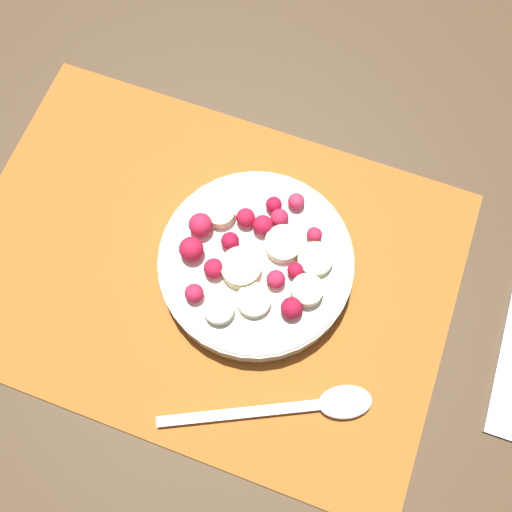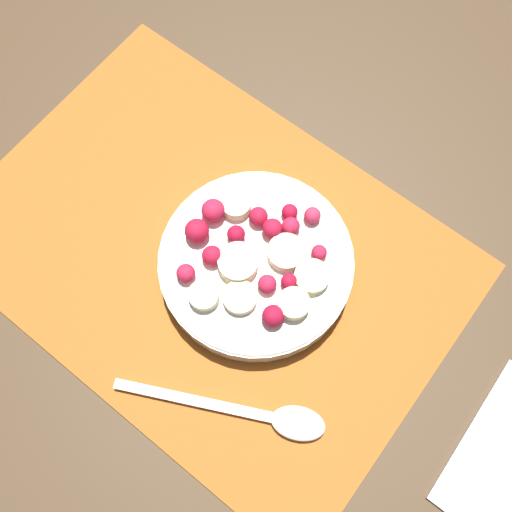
{
  "view_description": "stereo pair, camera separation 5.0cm",
  "coord_description": "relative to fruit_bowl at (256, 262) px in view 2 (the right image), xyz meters",
  "views": [
    {
      "loc": [
        -0.1,
        0.14,
        0.51
      ],
      "look_at": [
        -0.04,
        -0.01,
        0.04
      ],
      "focal_mm": 40.0,
      "sensor_mm": 36.0,
      "label": 1
    },
    {
      "loc": [
        -0.14,
        0.11,
        0.51
      ],
      "look_at": [
        -0.04,
        -0.01,
        0.04
      ],
      "focal_mm": 40.0,
      "sensor_mm": 36.0,
      "label": 2
    }
  ],
  "objects": [
    {
      "name": "ground_plane",
      "position": [
        0.04,
        0.01,
        -0.02
      ],
      "size": [
        3.0,
        3.0,
        0.0
      ],
      "primitive_type": "plane",
      "color": "#4C3823"
    },
    {
      "name": "placemat",
      "position": [
        0.04,
        0.01,
        -0.02
      ],
      "size": [
        0.46,
        0.32,
        0.01
      ],
      "color": "#B26023",
      "rests_on": "ground_plane"
    },
    {
      "name": "fruit_bowl",
      "position": [
        0.0,
        0.0,
        0.0
      ],
      "size": [
        0.18,
        0.18,
        0.05
      ],
      "color": "silver",
      "rests_on": "placemat"
    },
    {
      "name": "spoon",
      "position": [
        -0.09,
        0.1,
        -0.01
      ],
      "size": [
        0.18,
        0.1,
        0.01
      ],
      "rotation": [
        0.0,
        0.0,
        3.59
      ],
      "color": "silver",
      "rests_on": "placemat"
    }
  ]
}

